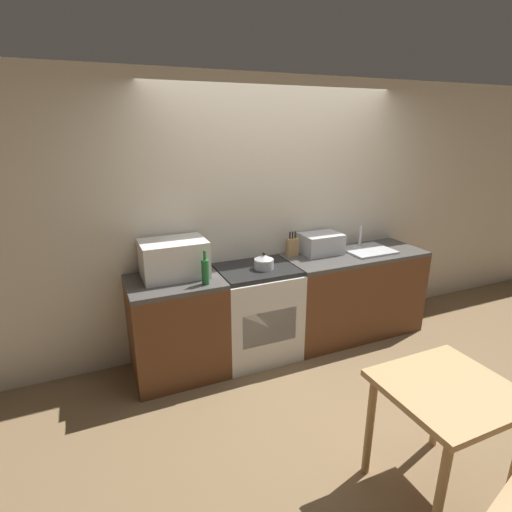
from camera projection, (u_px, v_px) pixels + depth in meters
ground_plane at (327, 387)px, 3.45m from camera, size 16.00×16.00×0.00m
wall_back at (274, 215)px, 3.99m from camera, size 10.00×0.06×2.60m
counter_left_run at (177, 327)px, 3.53m from camera, size 0.80×0.62×0.90m
counter_right_run at (351, 293)px, 4.25m from camera, size 1.49×0.62×0.90m
stove_range at (256, 312)px, 3.82m from camera, size 0.73×0.62×0.90m
kettle at (264, 262)px, 3.64m from camera, size 0.18×0.18×0.16m
microwave at (174, 259)px, 3.43m from camera, size 0.55×0.39×0.32m
bottle at (205, 271)px, 3.27m from camera, size 0.06×0.06×0.29m
knife_block at (292, 247)px, 3.99m from camera, size 0.12×0.06×0.25m
toaster_oven at (321, 244)px, 4.07m from camera, size 0.40×0.30×0.20m
sink_basin at (368, 250)px, 4.17m from camera, size 0.48×0.41×0.24m
dining_table at (446, 404)px, 2.29m from camera, size 0.71×0.67×0.75m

